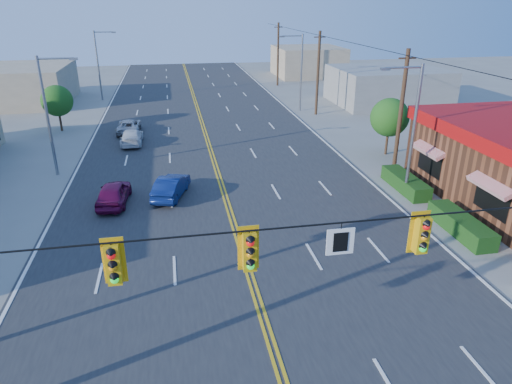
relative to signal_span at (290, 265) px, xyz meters
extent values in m
cube|color=#2D2D30|center=(0.12, 20.00, -4.86)|extent=(20.00, 120.00, 0.06)
cylinder|color=black|center=(0.12, 0.00, 1.11)|extent=(24.00, 0.05, 0.05)
cube|color=white|center=(1.32, 0.00, 0.56)|extent=(0.75, 0.04, 0.75)
cube|color=#D89E0C|center=(-4.38, 0.00, 0.54)|extent=(0.55, 0.34, 1.25)
cube|color=#D89E0C|center=(-1.08, 0.00, 0.54)|extent=(0.55, 0.34, 1.25)
cube|color=#D89E0C|center=(3.62, 0.00, 0.54)|extent=(0.55, 0.34, 1.25)
cube|color=#194214|center=(11.62, 12.00, -4.44)|extent=(1.20, 9.00, 0.90)
cylinder|color=gray|center=(11.12, 14.00, -0.89)|extent=(0.20, 0.20, 8.00)
cylinder|color=gray|center=(10.02, 14.00, 2.91)|extent=(2.20, 0.12, 0.12)
cube|color=gray|center=(8.92, 14.00, 2.86)|extent=(0.50, 0.25, 0.15)
cylinder|color=gray|center=(11.12, 38.00, -0.89)|extent=(0.20, 0.20, 8.00)
cylinder|color=gray|center=(10.02, 38.00, 2.91)|extent=(2.20, 0.12, 0.12)
cube|color=gray|center=(8.92, 38.00, 2.86)|extent=(0.50, 0.25, 0.15)
cylinder|color=gray|center=(-10.88, 22.00, -0.89)|extent=(0.20, 0.20, 8.00)
cylinder|color=gray|center=(-9.78, 22.00, 2.91)|extent=(2.20, 0.12, 0.12)
cube|color=gray|center=(-8.68, 22.00, 2.86)|extent=(0.50, 0.25, 0.15)
cylinder|color=gray|center=(-10.88, 48.00, -0.89)|extent=(0.20, 0.20, 8.00)
cylinder|color=gray|center=(-9.78, 48.00, 2.91)|extent=(2.20, 0.12, 0.12)
cube|color=gray|center=(-8.68, 48.00, 2.86)|extent=(0.50, 0.25, 0.15)
cylinder|color=#47301E|center=(12.32, 18.00, -0.69)|extent=(0.28, 0.28, 8.40)
cylinder|color=#47301E|center=(12.32, 36.00, -0.69)|extent=(0.28, 0.28, 8.40)
cylinder|color=#47301E|center=(12.32, 54.00, -0.69)|extent=(0.28, 0.28, 8.40)
cylinder|color=#47301E|center=(13.62, 22.00, -3.84)|extent=(0.20, 0.20, 2.10)
sphere|color=#235B19|center=(13.62, 22.00, -1.95)|extent=(2.94, 2.94, 2.94)
cylinder|color=#47301E|center=(-12.88, 34.00, -3.89)|extent=(0.20, 0.20, 2.00)
sphere|color=#235B19|center=(-12.88, 34.00, -2.09)|extent=(2.80, 2.80, 2.80)
cube|color=gray|center=(22.12, 40.00, -2.89)|extent=(12.00, 10.00, 4.00)
cube|color=tan|center=(-19.88, 48.00, -2.79)|extent=(11.00, 12.00, 4.20)
cube|color=tan|center=(19.12, 62.00, -2.69)|extent=(10.00, 10.00, 4.40)
imported|color=#620A38|center=(-6.46, 15.99, -4.20)|extent=(1.95, 4.12, 1.36)
imported|color=navy|center=(-3.10, 16.49, -4.22)|extent=(2.53, 4.25, 1.32)
imported|color=silver|center=(-6.17, 28.34, -4.27)|extent=(1.75, 4.23, 1.22)
imported|color=#A3A4A8|center=(-6.65, 32.08, -4.29)|extent=(2.01, 4.30, 1.19)
camera|label=1|loc=(-2.75, -9.83, 6.37)|focal=32.00mm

